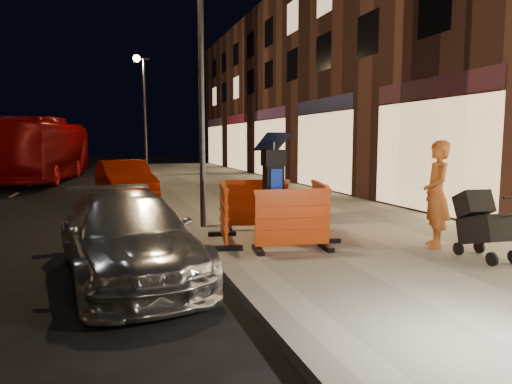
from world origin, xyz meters
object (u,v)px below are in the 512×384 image
object	(u,v)px
barrier_back	(257,205)
barrier_kerbside	(224,214)
bus_doubledecker	(44,181)
man	(437,194)
car_red	(125,201)
parking_kiosk	(273,190)
car_silver	(129,276)
barrier_bldgside	(319,209)
barrier_front	(293,220)
stroller	(485,226)

from	to	relation	value
barrier_back	barrier_kerbside	xyz separation A→B (m)	(-0.95, -0.95, 0.00)
bus_doubledecker	man	xyz separation A→B (m)	(8.40, -17.94, 1.08)
car_red	barrier_back	bearing A→B (deg)	-78.72
barrier_back	car_red	distance (m)	7.23
car_red	parking_kiosk	bearing A→B (deg)	-80.97
parking_kiosk	car_silver	distance (m)	3.09
barrier_bldgside	bus_doubledecker	bearing A→B (deg)	36.70
bus_doubledecker	barrier_front	bearing A→B (deg)	-64.39
barrier_kerbside	bus_doubledecker	world-z (taller)	bus_doubledecker
barrier_front	bus_doubledecker	distance (m)	18.41
parking_kiosk	bus_doubledecker	size ratio (longest dim) A/B	0.17
barrier_back	car_red	size ratio (longest dim) A/B	0.33
barrier_kerbside	car_red	xyz separation A→B (m)	(-1.46, 7.74, -0.67)
barrier_kerbside	barrier_bldgside	world-z (taller)	same
barrier_front	car_silver	xyz separation A→B (m)	(-2.68, -0.14, -0.67)
parking_kiosk	car_red	distance (m)	8.18
bus_doubledecker	stroller	xyz separation A→B (m)	(8.60, -18.84, 0.67)
parking_kiosk	barrier_kerbside	bearing A→B (deg)	-167.99
barrier_front	barrier_kerbside	size ratio (longest dim) A/B	1.00
barrier_bldgside	car_red	world-z (taller)	barrier_bldgside
barrier_back	bus_doubledecker	world-z (taller)	bus_doubledecker
man	stroller	world-z (taller)	man
parking_kiosk	barrier_front	xyz separation A→B (m)	(0.00, -0.95, -0.42)
car_red	man	distance (m)	10.47
barrier_back	man	size ratio (longest dim) A/B	0.72
barrier_bldgside	car_silver	size ratio (longest dim) A/B	0.32
man	stroller	xyz separation A→B (m)	(0.20, -0.90, -0.40)
parking_kiosk	car_red	size ratio (longest dim) A/B	0.46
parking_kiosk	bus_doubledecker	bearing A→B (deg)	121.83
barrier_kerbside	car_silver	distance (m)	2.15
barrier_bldgside	bus_doubledecker	xyz separation A→B (m)	(-6.89, 16.47, -0.67)
barrier_front	stroller	xyz separation A→B (m)	(2.66, -1.42, 0.00)
bus_doubledecker	car_silver	bearing A→B (deg)	-72.69
barrier_front	barrier_bldgside	xyz separation A→B (m)	(0.95, 0.95, 0.00)
barrier_front	bus_doubledecker	size ratio (longest dim) A/B	0.12
barrier_front	car_silver	distance (m)	2.76
car_silver	man	xyz separation A→B (m)	(5.13, -0.38, 1.08)
barrier_back	barrier_bldgside	size ratio (longest dim) A/B	1.00
parking_kiosk	stroller	size ratio (longest dim) A/B	1.79
barrier_kerbside	man	bearing A→B (deg)	-103.33
barrier_back	man	distance (m)	3.47
parking_kiosk	barrier_front	world-z (taller)	parking_kiosk
barrier_front	barrier_back	distance (m)	1.90
parking_kiosk	car_red	world-z (taller)	parking_kiosk
bus_doubledecker	stroller	distance (m)	20.72
barrier_kerbside	barrier_back	bearing A→B (deg)	-34.99
parking_kiosk	barrier_bldgside	bearing A→B (deg)	12.01
barrier_bldgside	man	distance (m)	2.15
barrier_front	barrier_kerbside	bearing A→B (deg)	142.01
barrier_bldgside	man	size ratio (longest dim) A/B	0.72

